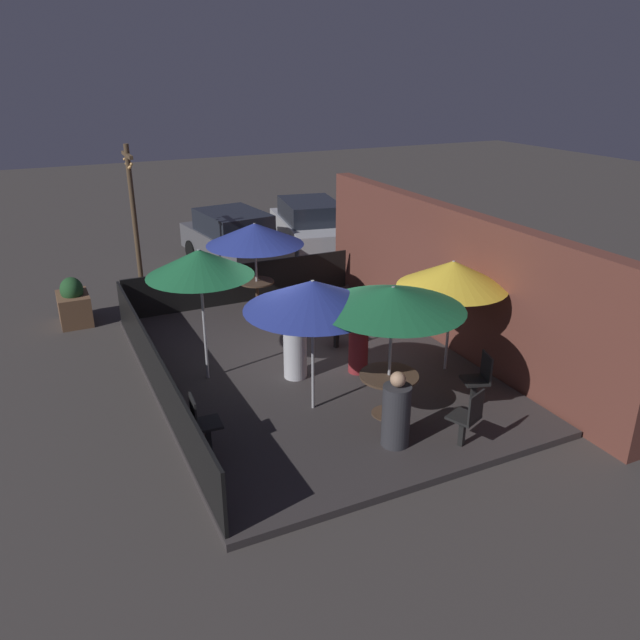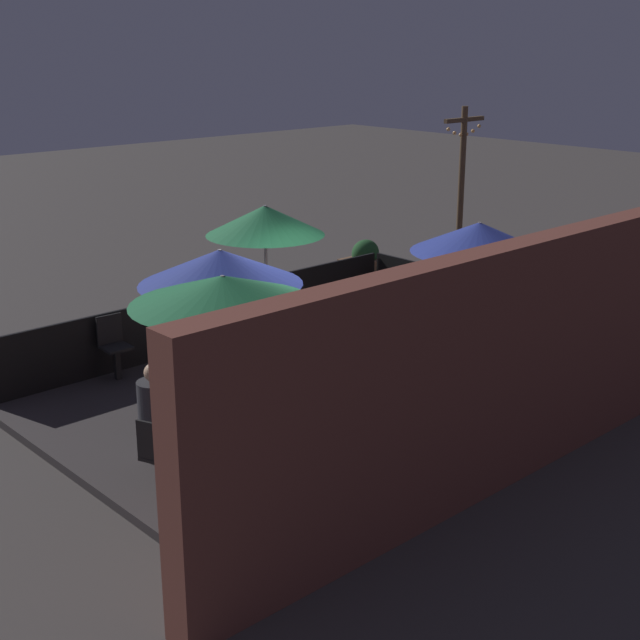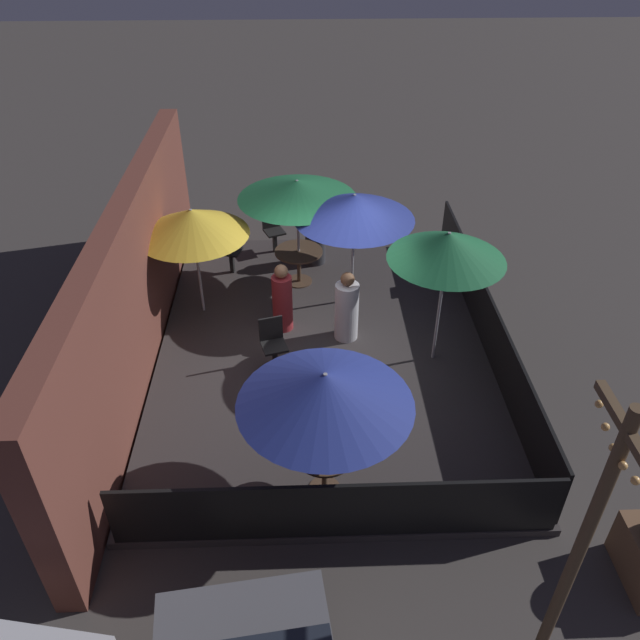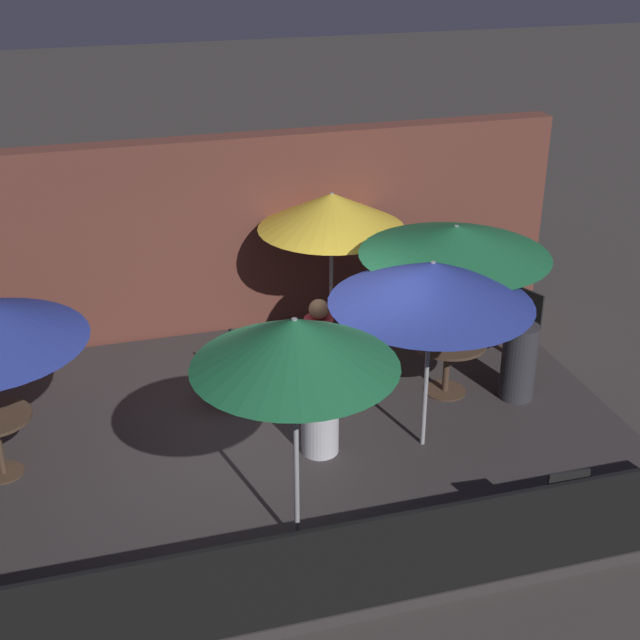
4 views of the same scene
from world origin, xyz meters
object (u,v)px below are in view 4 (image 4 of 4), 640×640
at_px(patio_umbrella_3, 332,211).
at_px(patio_chair_2, 558,502).
at_px(patron_1, 320,405).
at_px(patio_umbrella_0, 455,240).
at_px(patron_0, 519,359).
at_px(patron_2, 319,354).
at_px(patio_umbrella_2, 432,283).
at_px(patio_chair_0, 523,323).
at_px(patio_chair_3, 230,368).
at_px(dining_table_0, 448,351).
at_px(patio_umbrella_4, 295,343).
at_px(patio_chair_1, 435,302).

height_order(patio_umbrella_3, patio_chair_2, patio_umbrella_3).
bearing_deg(patio_umbrella_3, patron_1, -109.11).
xyz_separation_m(patio_umbrella_0, patio_umbrella_3, (-0.95, 1.83, -0.16)).
relative_size(patron_0, patron_2, 0.91).
height_order(patio_umbrella_2, patio_chair_0, patio_umbrella_2).
height_order(patio_umbrella_3, patron_2, patio_umbrella_3).
height_order(patio_chair_3, patron_0, patron_0).
height_order(patio_umbrella_3, patio_chair_3, patio_umbrella_3).
distance_m(patio_umbrella_3, dining_table_0, 2.43).
xyz_separation_m(patio_umbrella_2, patio_chair_0, (2.02, 1.55, -1.47)).
relative_size(patio_umbrella_4, patron_0, 2.01).
height_order(patio_umbrella_3, patio_chair_1, patio_umbrella_3).
height_order(patio_umbrella_2, patio_chair_3, patio_umbrella_2).
height_order(patio_umbrella_2, patron_2, patio_umbrella_2).
height_order(patron_1, patron_2, patron_1).
height_order(patio_umbrella_0, patron_2, patio_umbrella_0).
bearing_deg(patron_0, patio_chair_2, 31.54).
bearing_deg(patio_umbrella_2, patio_chair_3, 142.82).
height_order(patio_umbrella_2, patio_chair_2, patio_umbrella_2).
distance_m(patio_umbrella_0, patron_1, 2.49).
height_order(patio_umbrella_2, patron_0, patio_umbrella_2).
bearing_deg(patron_1, patio_umbrella_2, 91.91).
distance_m(patio_chair_2, patron_2, 3.59).
bearing_deg(patio_chair_1, patio_umbrella_3, -88.53).
distance_m(patio_umbrella_4, patio_chair_2, 2.95).
bearing_deg(patio_chair_0, patio_umbrella_0, 0.00).
distance_m(patio_umbrella_0, dining_table_0, 1.45).
bearing_deg(patron_0, dining_table_0, -62.46).
xyz_separation_m(patio_umbrella_4, patron_0, (3.30, 1.93, -1.66)).
distance_m(patio_chair_1, patio_chair_3, 3.23).
xyz_separation_m(patio_umbrella_3, patron_0, (1.74, -2.19, -1.34)).
bearing_deg(patron_2, patio_chair_3, -131.72).
height_order(patio_umbrella_3, patron_1, patio_umbrella_3).
xyz_separation_m(patio_umbrella_3, patron_1, (-0.92, -2.66, -1.27)).
relative_size(patio_umbrella_4, patio_chair_0, 2.56).
bearing_deg(patio_umbrella_3, patio_chair_1, -15.47).
bearing_deg(patio_umbrella_3, patio_chair_0, -29.66).
bearing_deg(patio_umbrella_3, patron_0, -51.51).
relative_size(patron_1, patron_2, 1.01).
xyz_separation_m(dining_table_0, patron_0, (0.79, -0.35, -0.05)).
relative_size(dining_table_0, patio_chair_2, 0.99).
height_order(dining_table_0, patron_0, patron_0).
relative_size(dining_table_0, patio_chair_3, 1.04).
bearing_deg(patio_chair_1, patio_chair_3, -54.96).
distance_m(dining_table_0, patio_chair_3, 2.67).
relative_size(patron_0, patron_1, 0.90).
bearing_deg(patio_chair_2, patio_chair_0, -19.44).
height_order(patio_umbrella_2, patio_chair_1, patio_umbrella_2).
height_order(patio_chair_2, patron_2, patron_2).
distance_m(patron_1, patron_2, 1.17).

